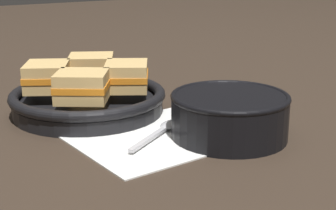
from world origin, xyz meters
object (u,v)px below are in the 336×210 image
object	(u,v)px
sandwich_near_left	(47,77)
sandwich_far_right	(91,68)
skillet	(88,101)
sandwich_far_left	(127,76)
spoon	(165,128)
sandwich_near_right	(82,86)
soup_bowl	(230,113)

from	to	relation	value
sandwich_near_left	sandwich_far_right	size ratio (longest dim) A/B	1.00
skillet	sandwich_far_left	world-z (taller)	sandwich_far_left
sandwich_far_left	sandwich_near_left	bearing A→B (deg)	151.78
spoon	skillet	size ratio (longest dim) A/B	0.50
sandwich_near_left	sandwich_far_left	bearing A→B (deg)	-28.22
sandwich_near_left	skillet	bearing A→B (deg)	-28.22
skillet	sandwich_near_right	bearing A→B (deg)	-118.22
sandwich_far_left	spoon	bearing A→B (deg)	-88.38
soup_bowl	sandwich_near_left	size ratio (longest dim) A/B	1.69
spoon	skillet	world-z (taller)	skillet
skillet	sandwich_far_right	bearing A→B (deg)	61.78
skillet	sandwich_near_left	xyz separation A→B (m)	(-0.06, 0.03, 0.04)
soup_bowl	sandwich_far_right	xyz separation A→B (m)	(-0.11, 0.28, 0.03)
sandwich_near_right	sandwich_far_left	size ratio (longest dim) A/B	1.01
spoon	soup_bowl	bearing A→B (deg)	-73.86
sandwich_near_left	sandwich_far_left	size ratio (longest dim) A/B	0.99
sandwich_near_right	skillet	bearing A→B (deg)	61.78
spoon	sandwich_near_left	bearing A→B (deg)	89.55
sandwich_far_right	skillet	bearing A→B (deg)	-118.22
spoon	sandwich_far_left	bearing A→B (deg)	58.13
soup_bowl	sandwich_near_left	distance (m)	0.32
soup_bowl	spoon	size ratio (longest dim) A/B	1.32
spoon	sandwich_near_left	xyz separation A→B (m)	(-0.12, 0.19, 0.06)
soup_bowl	sandwich_far_left	size ratio (longest dim) A/B	1.67
sandwich_near_right	sandwich_far_right	xyz separation A→B (m)	(0.06, 0.12, 0.00)
sandwich_far_left	soup_bowl	bearing A→B (deg)	-67.35
skillet	sandwich_far_right	size ratio (longest dim) A/B	2.55
skillet	sandwich_near_left	bearing A→B (deg)	151.78
sandwich_near_right	sandwich_far_right	world-z (taller)	same
sandwich_far_left	sandwich_far_right	distance (m)	0.09
spoon	skillet	bearing A→B (deg)	78.45
soup_bowl	sandwich_far_right	world-z (taller)	sandwich_far_right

